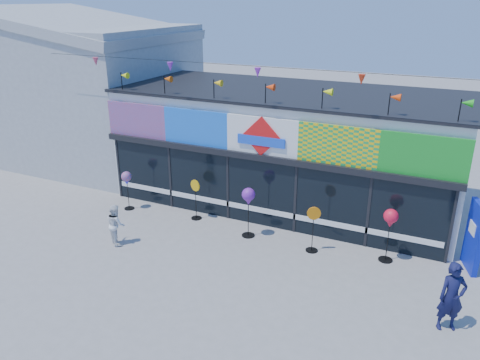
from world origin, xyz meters
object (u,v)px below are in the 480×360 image
Objects in this scene: spinner_1 at (196,198)px; adult_man at (452,297)px; blue_sign at (474,237)px; child at (116,224)px; spinner_0 at (127,179)px; spinner_2 at (248,198)px; spinner_3 at (313,228)px; spinner_4 at (390,220)px.

adult_man is (8.14, -2.59, 0.09)m from spinner_1.
blue_sign reaches higher than child.
spinner_1 is 0.84× the size of adult_man.
spinner_0 is 0.84× the size of adult_man.
spinner_2 is 1.28× the size of child.
child is (-3.52, -2.14, -0.68)m from spinner_2.
spinner_1 is (-8.59, -0.46, -0.24)m from blue_sign.
adult_man is at bearing -28.78° from spinner_3.
blue_sign is at bearing 3.04° from spinner_1.
child is at bearing 153.77° from adult_man.
spinner_1 is at bearing -83.64° from child.
spinner_1 is 8.55m from adult_man.
adult_man reaches higher than spinner_4.
blue_sign is at bearing 55.76° from adult_man.
spinner_1 is at bearing 169.44° from spinner_2.
spinner_3 is 6.02m from child.
spinner_0 is 11.00m from adult_man.
child is at bearing -148.69° from spinner_2.
adult_man is 9.52m from child.
spinner_0 reaches higher than child.
spinner_1 is 0.99× the size of spinner_3.
spinner_1 is at bearing 165.97° from blue_sign.
spinner_4 is 0.96× the size of adult_man.
spinner_0 is at bearing -25.93° from child.
spinner_0 is at bearing -178.53° from spinner_4.
adult_man is at bearing -17.64° from spinner_1.
adult_man is at bearing -11.88° from spinner_0.
adult_man reaches higher than spinner_0.
blue_sign reaches higher than spinner_0.
spinner_2 is 1.14× the size of spinner_3.
blue_sign is 1.20× the size of spinner_2.
spinner_0 is 4.77m from spinner_2.
spinner_2 reaches higher than child.
spinner_0 is at bearing 142.19° from adult_man.
spinner_2 is at bearing 170.50° from blue_sign.
spinner_0 is at bearing 166.92° from blue_sign.
adult_man is at bearing -115.37° from blue_sign.
spinner_0 is at bearing 179.10° from spinner_2.
spinner_4 is 8.17m from child.
adult_man is (6.00, -2.19, -0.47)m from spinner_2.
blue_sign is at bearing 14.07° from spinner_4.
spinner_3 is (4.28, -0.47, 0.01)m from spinner_1.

